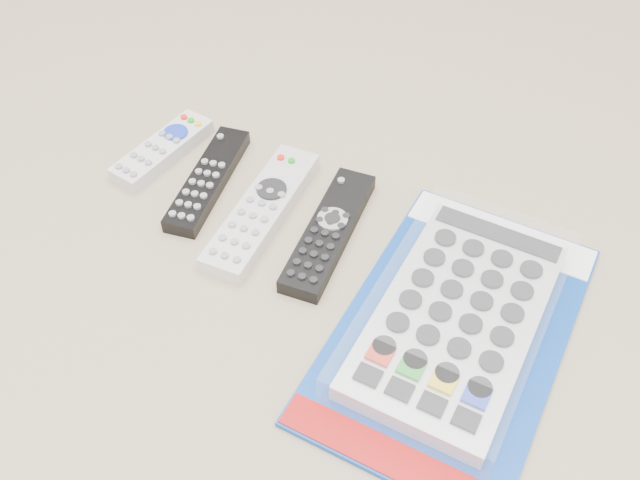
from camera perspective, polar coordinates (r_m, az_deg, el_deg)
The scene contains 5 objects.
remote_small_grey at distance 0.95m, azimuth -12.51°, elevation 7.06°, with size 0.06×0.15×0.02m.
remote_slim_black at distance 0.89m, azimuth -8.97°, elevation 4.78°, with size 0.08×0.19×0.02m.
remote_silver_dvd at distance 0.84m, azimuth -4.67°, elevation 2.38°, with size 0.07×0.22×0.02m.
remote_large_black at distance 0.82m, azimuth 0.71°, elevation 0.68°, with size 0.07×0.20×0.02m.
jumbo_remote_packaged at distance 0.74m, azimuth 10.92°, elevation -6.07°, with size 0.22×0.36×0.05m.
Camera 1 is at (0.28, -0.47, 0.61)m, focal length 40.00 mm.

